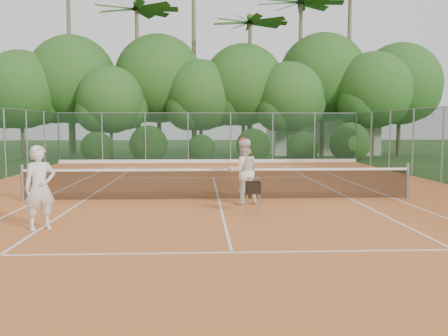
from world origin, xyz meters
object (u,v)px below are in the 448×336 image
(ball_hopper, at_px, (253,188))
(player_center_grp, at_px, (243,171))
(player_yellow, at_px, (247,173))
(player_white, at_px, (40,188))

(ball_hopper, bearing_deg, player_center_grp, 94.01)
(player_yellow, bearing_deg, player_center_grp, -30.58)
(player_center_grp, bearing_deg, ball_hopper, -85.07)
(player_yellow, height_order, ball_hopper, player_yellow)
(player_white, distance_m, ball_hopper, 5.20)
(player_white, height_order, player_yellow, player_white)
(player_yellow, distance_m, ball_hopper, 2.65)
(player_yellow, bearing_deg, ball_hopper, -20.72)
(player_yellow, xyz_separation_m, ball_hopper, (-0.10, -2.64, -0.15))
(player_white, distance_m, player_yellow, 6.67)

